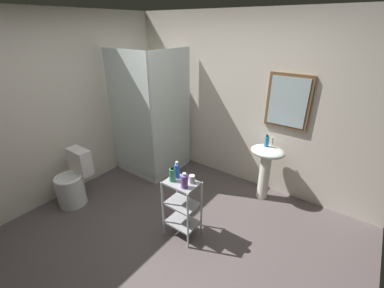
{
  "coord_description": "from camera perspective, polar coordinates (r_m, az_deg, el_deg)",
  "views": [
    {
      "loc": [
        1.61,
        -1.57,
        2.3
      ],
      "look_at": [
        0.03,
        0.59,
        1.05
      ],
      "focal_mm": 23.92,
      "sensor_mm": 36.0,
      "label": 1
    }
  ],
  "objects": [
    {
      "name": "ground_plane",
      "position": [
        3.22,
        -7.17,
        -20.96
      ],
      "size": [
        4.2,
        4.2,
        0.02
      ],
      "primitive_type": "cube",
      "color": "#554B4B"
    },
    {
      "name": "wall_back",
      "position": [
        3.91,
        10.77,
        9.15
      ],
      "size": [
        4.2,
        0.14,
        2.5
      ],
      "color": "beige",
      "rests_on": "ground_plane"
    },
    {
      "name": "wall_left",
      "position": [
        3.94,
        -28.56,
        6.59
      ],
      "size": [
        0.1,
        4.2,
        2.5
      ],
      "primitive_type": "cube",
      "color": "beige",
      "rests_on": "ground_plane"
    },
    {
      "name": "shower_stall",
      "position": [
        4.35,
        -8.61,
        -0.17
      ],
      "size": [
        0.92,
        0.92,
        2.0
      ],
      "color": "white",
      "rests_on": "ground_plane"
    },
    {
      "name": "pedestal_sink",
      "position": [
        3.67,
        16.2,
        -3.94
      ],
      "size": [
        0.46,
        0.37,
        0.81
      ],
      "color": "white",
      "rests_on": "ground_plane"
    },
    {
      "name": "sink_faucet",
      "position": [
        3.65,
        17.41,
        0.68
      ],
      "size": [
        0.03,
        0.03,
        0.1
      ],
      "primitive_type": "cylinder",
      "color": "silver",
      "rests_on": "pedestal_sink"
    },
    {
      "name": "toilet",
      "position": [
        3.94,
        -24.99,
        -7.77
      ],
      "size": [
        0.37,
        0.49,
        0.76
      ],
      "color": "white",
      "rests_on": "ground_plane"
    },
    {
      "name": "storage_cart",
      "position": [
        3.0,
        -2.24,
        -13.37
      ],
      "size": [
        0.38,
        0.28,
        0.74
      ],
      "color": "silver",
      "rests_on": "ground_plane"
    },
    {
      "name": "hand_soap_bottle",
      "position": [
        3.55,
        16.27,
        0.59
      ],
      "size": [
        0.06,
        0.06,
        0.17
      ],
      "color": "#389ED1",
      "rests_on": "pedestal_sink"
    },
    {
      "name": "conditioner_bottle_purple",
      "position": [
        2.69,
        -1.72,
        -8.27
      ],
      "size": [
        0.07,
        0.07,
        0.17
      ],
      "color": "#7C53AB",
      "rests_on": "storage_cart"
    },
    {
      "name": "shampoo_bottle_blue",
      "position": [
        2.86,
        -3.36,
        -5.95
      ],
      "size": [
        0.06,
        0.06,
        0.2
      ],
      "color": "blue",
      "rests_on": "storage_cart"
    },
    {
      "name": "body_wash_bottle_green",
      "position": [
        2.8,
        -4.41,
        -6.82
      ],
      "size": [
        0.07,
        0.07,
        0.18
      ],
      "color": "#389160",
      "rests_on": "storage_cart"
    },
    {
      "name": "rinse_cup",
      "position": [
        2.78,
        -0.03,
        -7.84
      ],
      "size": [
        0.07,
        0.07,
        0.09
      ],
      "primitive_type": "cylinder",
      "color": "silver",
      "rests_on": "storage_cart"
    }
  ]
}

